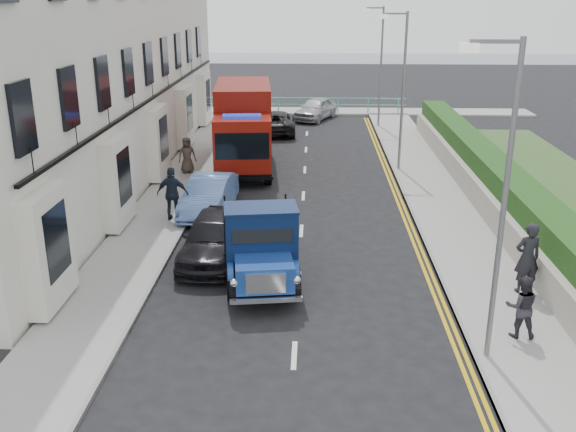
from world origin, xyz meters
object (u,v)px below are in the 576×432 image
object	(u,v)px
lamp_far	(379,60)
pedestrian_east_near	(527,258)
lamp_near	(500,189)
lamp_mid	(401,83)
parked_car_front	(214,237)
bedford_lorry	(261,250)
red_lorry	(243,125)

from	to	relation	value
lamp_far	pedestrian_east_near	size ratio (longest dim) A/B	3.55
lamp_near	lamp_mid	world-z (taller)	same
parked_car_front	pedestrian_east_near	world-z (taller)	pedestrian_east_near
pedestrian_east_near	lamp_far	bearing A→B (deg)	-95.64
lamp_far	parked_car_front	distance (m)	21.91
bedford_lorry	parked_car_front	size ratio (longest dim) A/B	1.18
lamp_mid	red_lorry	size ratio (longest dim) A/B	0.95
lamp_mid	lamp_far	bearing A→B (deg)	90.00
lamp_near	lamp_far	bearing A→B (deg)	90.00
red_lorry	parked_car_front	size ratio (longest dim) A/B	1.70
bedford_lorry	pedestrian_east_near	world-z (taller)	bedford_lorry
lamp_mid	red_lorry	xyz separation A→B (m)	(-7.02, 0.38, -1.99)
lamp_near	lamp_far	size ratio (longest dim) A/B	1.00
lamp_near	pedestrian_east_near	world-z (taller)	lamp_near
lamp_near	pedestrian_east_near	distance (m)	4.78
lamp_mid	lamp_far	size ratio (longest dim) A/B	1.00
lamp_near	lamp_far	world-z (taller)	same
bedford_lorry	lamp_near	bearing A→B (deg)	-43.17
pedestrian_east_near	lamp_mid	bearing A→B (deg)	-91.88
red_lorry	pedestrian_east_near	size ratio (longest dim) A/B	3.75
parked_car_front	bedford_lorry	bearing A→B (deg)	-45.38
lamp_far	bedford_lorry	world-z (taller)	lamp_far
lamp_near	red_lorry	bearing A→B (deg)	113.20
lamp_near	bedford_lorry	bearing A→B (deg)	144.94
lamp_near	red_lorry	size ratio (longest dim) A/B	0.95
red_lorry	lamp_mid	bearing A→B (deg)	-8.29
parked_car_front	red_lorry	bearing A→B (deg)	94.23
lamp_far	pedestrian_east_near	world-z (taller)	lamp_far
pedestrian_east_near	bedford_lorry	bearing A→B (deg)	-13.44
lamp_far	red_lorry	bearing A→B (deg)	-126.11
bedford_lorry	parked_car_front	xyz separation A→B (m)	(-1.57, 1.76, -0.33)
lamp_near	red_lorry	xyz separation A→B (m)	(-7.02, 16.38, -1.99)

